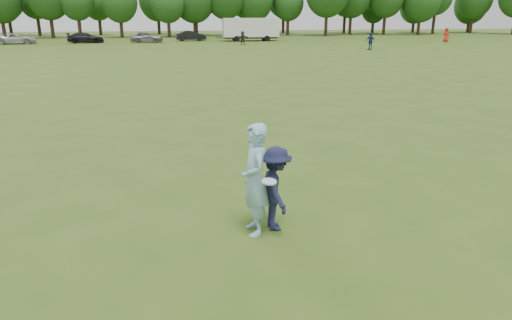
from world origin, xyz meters
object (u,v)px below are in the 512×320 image
object	(u,v)px
cargo_trailer	(251,28)
car_c	(17,39)
player_far_c	(446,35)
defender	(276,189)
car_f	(191,36)
player_far_b	(370,41)
player_far_d	(243,38)
car_e	(147,37)
thrower	(255,180)
field_cone	(349,44)
car_d	(86,38)

from	to	relation	value
cargo_trailer	car_c	bearing A→B (deg)	-177.81
player_far_c	defender	bearing A→B (deg)	65.78
car_f	player_far_b	bearing A→B (deg)	-143.62
player_far_d	car_e	distance (m)	14.18
player_far_b	player_far_c	distance (m)	19.92
thrower	car_c	world-z (taller)	thrower
player_far_c	player_far_d	distance (m)	29.15
player_far_c	cargo_trailer	bearing A→B (deg)	-4.48
player_far_b	car_f	world-z (taller)	player_far_b
defender	cargo_trailer	size ratio (longest dim) A/B	0.18
player_far_b	car_f	bearing A→B (deg)	-166.92
defender	player_far_d	bearing A→B (deg)	-8.44
thrower	player_far_d	world-z (taller)	thrower
thrower	player_far_d	bearing A→B (deg)	167.93
field_cone	cargo_trailer	xyz separation A→B (m)	(-11.14, 10.24, 1.63)
thrower	defender	distance (m)	0.49
car_d	car_f	xyz separation A→B (m)	(14.29, 2.20, 0.03)
defender	field_cone	size ratio (longest dim) A/B	5.47
player_far_c	car_d	distance (m)	49.98
player_far_b	field_cone	bearing A→B (deg)	144.60
field_cone	thrower	bearing A→B (deg)	-113.04
player_far_b	player_far_d	bearing A→B (deg)	-158.63
player_far_d	field_cone	distance (m)	13.72
thrower	cargo_trailer	world-z (taller)	cargo_trailer
car_f	thrower	bearing A→B (deg)	171.87
thrower	car_c	size ratio (longest dim) A/B	0.44
player_far_b	car_f	size ratio (longest dim) A/B	0.43
thrower	car_c	xyz separation A→B (m)	(-21.41, 58.63, -0.39)
car_d	car_e	distance (m)	8.17
thrower	cargo_trailer	bearing A→B (deg)	166.80
player_far_c	car_e	world-z (taller)	player_far_c
defender	field_cone	xyz separation A→B (m)	(20.67, 49.50, -0.67)
player_far_b	car_d	world-z (taller)	player_far_b
thrower	car_c	distance (m)	62.42
thrower	cargo_trailer	xyz separation A→B (m)	(9.95, 59.83, 0.71)
player_far_d	cargo_trailer	distance (m)	8.67
player_far_c	player_far_b	bearing A→B (deg)	45.29
car_e	field_cone	distance (m)	27.39
player_far_d	car_f	world-z (taller)	player_far_d
car_c	car_f	bearing A→B (deg)	-88.88
car_f	car_e	bearing A→B (deg)	108.40
player_far_c	cargo_trailer	world-z (taller)	cargo_trailer
player_far_b	car_e	world-z (taller)	player_far_b
defender	car_d	world-z (taller)	defender
car_c	car_d	size ratio (longest dim) A/B	1.03
player_far_c	thrower	bearing A→B (deg)	65.52
player_far_c	car_c	size ratio (longest dim) A/B	0.40
car_c	field_cone	xyz separation A→B (m)	(42.50, -9.04, -0.53)
car_f	cargo_trailer	world-z (taller)	cargo_trailer
thrower	car_f	size ratio (longest dim) A/B	0.49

